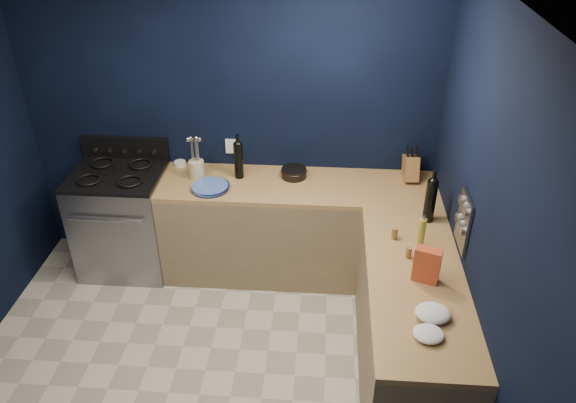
# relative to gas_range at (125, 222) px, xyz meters

# --- Properties ---
(floor) EXTENTS (3.50, 3.50, 0.02)m
(floor) POSITION_rel_gas_range_xyz_m (0.93, -1.42, -0.47)
(floor) COLOR beige
(floor) RESTS_ON ground
(ceiling) EXTENTS (3.50, 3.50, 0.02)m
(ceiling) POSITION_rel_gas_range_xyz_m (0.93, -1.42, 2.15)
(ceiling) COLOR silver
(ceiling) RESTS_ON ground
(wall_back) EXTENTS (3.50, 0.02, 2.60)m
(wall_back) POSITION_rel_gas_range_xyz_m (0.93, 0.34, 0.84)
(wall_back) COLOR black
(wall_back) RESTS_ON ground
(wall_right) EXTENTS (0.02, 3.50, 2.60)m
(wall_right) POSITION_rel_gas_range_xyz_m (2.69, -1.42, 0.84)
(wall_right) COLOR black
(wall_right) RESTS_ON ground
(cab_back) EXTENTS (2.30, 0.63, 0.86)m
(cab_back) POSITION_rel_gas_range_xyz_m (1.53, 0.02, -0.03)
(cab_back) COLOR #8A7150
(cab_back) RESTS_ON floor
(top_back) EXTENTS (2.30, 0.63, 0.04)m
(top_back) POSITION_rel_gas_range_xyz_m (1.53, 0.02, 0.42)
(top_back) COLOR brown
(top_back) RESTS_ON cab_back
(cab_right) EXTENTS (0.63, 1.67, 0.86)m
(cab_right) POSITION_rel_gas_range_xyz_m (2.37, -1.13, -0.03)
(cab_right) COLOR #8A7150
(cab_right) RESTS_ON floor
(top_right) EXTENTS (0.63, 1.67, 0.04)m
(top_right) POSITION_rel_gas_range_xyz_m (2.37, -1.13, 0.42)
(top_right) COLOR brown
(top_right) RESTS_ON cab_right
(gas_range) EXTENTS (0.76, 0.66, 0.92)m
(gas_range) POSITION_rel_gas_range_xyz_m (0.00, 0.00, 0.00)
(gas_range) COLOR gray
(gas_range) RESTS_ON floor
(oven_door) EXTENTS (0.59, 0.02, 0.42)m
(oven_door) POSITION_rel_gas_range_xyz_m (0.00, -0.32, -0.01)
(oven_door) COLOR black
(oven_door) RESTS_ON gas_range
(cooktop) EXTENTS (0.76, 0.66, 0.03)m
(cooktop) POSITION_rel_gas_range_xyz_m (0.00, 0.00, 0.48)
(cooktop) COLOR black
(cooktop) RESTS_ON gas_range
(backguard) EXTENTS (0.76, 0.06, 0.20)m
(backguard) POSITION_rel_gas_range_xyz_m (0.00, 0.30, 0.58)
(backguard) COLOR black
(backguard) RESTS_ON gas_range
(spice_panel) EXTENTS (0.02, 0.28, 0.38)m
(spice_panel) POSITION_rel_gas_range_xyz_m (2.67, -0.87, 0.72)
(spice_panel) COLOR gray
(spice_panel) RESTS_ON wall_right
(wall_outlet) EXTENTS (0.09, 0.02, 0.13)m
(wall_outlet) POSITION_rel_gas_range_xyz_m (0.93, 0.32, 0.62)
(wall_outlet) COLOR white
(wall_outlet) RESTS_ON wall_back
(plate_stack) EXTENTS (0.33, 0.33, 0.04)m
(plate_stack) POSITION_rel_gas_range_xyz_m (0.82, -0.12, 0.46)
(plate_stack) COLOR #365FA9
(plate_stack) RESTS_ON top_back
(ramekin) EXTENTS (0.12, 0.12, 0.04)m
(ramekin) POSITION_rel_gas_range_xyz_m (0.48, 0.27, 0.46)
(ramekin) COLOR white
(ramekin) RESTS_ON top_back
(utensil_crock) EXTENTS (0.17, 0.17, 0.16)m
(utensil_crock) POSITION_rel_gas_range_xyz_m (0.68, 0.07, 0.52)
(utensil_crock) COLOR beige
(utensil_crock) RESTS_ON top_back
(wine_bottle_back) EXTENTS (0.10, 0.10, 0.31)m
(wine_bottle_back) POSITION_rel_gas_range_xyz_m (1.03, 0.10, 0.60)
(wine_bottle_back) COLOR black
(wine_bottle_back) RESTS_ON top_back
(lemon_basket) EXTENTS (0.22, 0.22, 0.08)m
(lemon_basket) POSITION_rel_gas_range_xyz_m (1.49, 0.14, 0.48)
(lemon_basket) COLOR black
(lemon_basket) RESTS_ON top_back
(knife_block) EXTENTS (0.13, 0.25, 0.25)m
(knife_block) POSITION_rel_gas_range_xyz_m (2.46, 0.18, 0.54)
(knife_block) COLOR brown
(knife_block) RESTS_ON top_back
(wine_bottle_right) EXTENTS (0.09, 0.09, 0.33)m
(wine_bottle_right) POSITION_rel_gas_range_xyz_m (2.52, -0.45, 0.61)
(wine_bottle_right) COLOR black
(wine_bottle_right) RESTS_ON top_right
(oil_bottle) EXTENTS (0.07, 0.07, 0.23)m
(oil_bottle) POSITION_rel_gas_range_xyz_m (2.42, -0.79, 0.56)
(oil_bottle) COLOR #A9A736
(oil_bottle) RESTS_ON top_right
(spice_jar_near) EXTENTS (0.05, 0.05, 0.09)m
(spice_jar_near) POSITION_rel_gas_range_xyz_m (2.26, -0.70, 0.49)
(spice_jar_near) COLOR olive
(spice_jar_near) RESTS_ON top_right
(spice_jar_far) EXTENTS (0.05, 0.05, 0.08)m
(spice_jar_far) POSITION_rel_gas_range_xyz_m (2.33, -0.91, 0.48)
(spice_jar_far) COLOR olive
(spice_jar_far) RESTS_ON top_right
(crouton_bag) EXTENTS (0.18, 0.13, 0.24)m
(crouton_bag) POSITION_rel_gas_range_xyz_m (2.41, -1.15, 0.56)
(crouton_bag) COLOR #B60C24
(crouton_bag) RESTS_ON top_right
(towel_front) EXTENTS (0.22, 0.18, 0.07)m
(towel_front) POSITION_rel_gas_range_xyz_m (2.41, -1.49, 0.48)
(towel_front) COLOR white
(towel_front) RESTS_ON top_right
(towel_end) EXTENTS (0.22, 0.20, 0.05)m
(towel_end) POSITION_rel_gas_range_xyz_m (2.36, -1.65, 0.47)
(towel_end) COLOR white
(towel_end) RESTS_ON top_right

